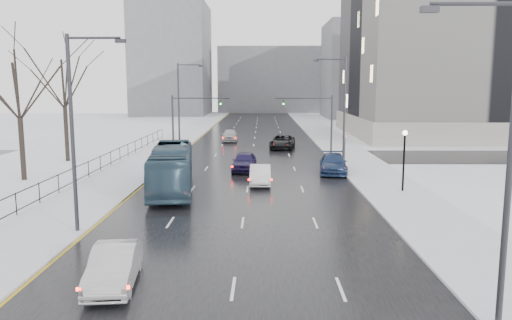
{
  "coord_description": "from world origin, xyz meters",
  "views": [
    {
      "loc": [
        1.07,
        -4.62,
        7.52
      ],
      "look_at": [
        0.65,
        28.89,
        2.5
      ],
      "focal_mm": 35.0,
      "sensor_mm": 36.0,
      "label": 1
    }
  ],
  "objects_px": {
    "streetlight_r_mid": "(342,107)",
    "tree_park_e": "(68,162)",
    "streetlight_l_near": "(76,124)",
    "sedan_right_near": "(260,175)",
    "sedan_left_near": "(114,266)",
    "sedan_center_near": "(244,162)",
    "lamppost_r_mid": "(404,152)",
    "bus": "(172,168)",
    "streetlight_l_far": "(181,102)",
    "streetlight_r_near": "(503,151)",
    "sedan_right_cross": "(282,142)",
    "tree_park_d": "(24,181)",
    "sedan_center_far": "(230,135)",
    "mast_signal_left": "(183,118)",
    "sedan_right_far": "(333,164)",
    "no_uturn_sign": "(345,139)",
    "mast_signal_right": "(322,118)"
  },
  "relations": [
    {
      "from": "mast_signal_left",
      "to": "bus",
      "type": "xyz_separation_m",
      "value": [
        1.95,
        -17.65,
        -2.44
      ]
    },
    {
      "from": "streetlight_r_near",
      "to": "streetlight_l_near",
      "type": "relative_size",
      "value": 1.0
    },
    {
      "from": "streetlight_l_far",
      "to": "streetlight_r_near",
      "type": "bearing_deg",
      "value": -68.75
    },
    {
      "from": "sedan_left_near",
      "to": "tree_park_e",
      "type": "bearing_deg",
      "value": 107.43
    },
    {
      "from": "tree_park_e",
      "to": "sedan_right_cross",
      "type": "relative_size",
      "value": 2.3
    },
    {
      "from": "sedan_right_far",
      "to": "streetlight_r_near",
      "type": "bearing_deg",
      "value": -81.87
    },
    {
      "from": "no_uturn_sign",
      "to": "lamppost_r_mid",
      "type": "bearing_deg",
      "value": -82.67
    },
    {
      "from": "sedan_left_near",
      "to": "sedan_center_near",
      "type": "height_order",
      "value": "sedan_center_near"
    },
    {
      "from": "sedan_center_near",
      "to": "bus",
      "type": "bearing_deg",
      "value": -116.4
    },
    {
      "from": "tree_park_e",
      "to": "sedan_right_cross",
      "type": "distance_m",
      "value": 24.15
    },
    {
      "from": "streetlight_l_near",
      "to": "sedan_center_near",
      "type": "relative_size",
      "value": 2.04
    },
    {
      "from": "mast_signal_left",
      "to": "sedan_right_near",
      "type": "xyz_separation_m",
      "value": [
        8.25,
        -15.22,
        -3.33
      ]
    },
    {
      "from": "tree_park_d",
      "to": "sedan_right_near",
      "type": "height_order",
      "value": "tree_park_d"
    },
    {
      "from": "sedan_center_near",
      "to": "tree_park_e",
      "type": "bearing_deg",
      "value": 167.22
    },
    {
      "from": "sedan_right_near",
      "to": "no_uturn_sign",
      "type": "bearing_deg",
      "value": 53.15
    },
    {
      "from": "streetlight_r_mid",
      "to": "tree_park_e",
      "type": "bearing_deg",
      "value": 171.37
    },
    {
      "from": "no_uturn_sign",
      "to": "sedan_left_near",
      "type": "bearing_deg",
      "value": -114.04
    },
    {
      "from": "sedan_right_near",
      "to": "sedan_right_far",
      "type": "height_order",
      "value": "sedan_right_far"
    },
    {
      "from": "streetlight_r_mid",
      "to": "sedan_left_near",
      "type": "height_order",
      "value": "streetlight_r_mid"
    },
    {
      "from": "mast_signal_right",
      "to": "sedan_center_near",
      "type": "height_order",
      "value": "mast_signal_right"
    },
    {
      "from": "streetlight_r_mid",
      "to": "sedan_right_far",
      "type": "height_order",
      "value": "streetlight_r_mid"
    },
    {
      "from": "sedan_left_near",
      "to": "bus",
      "type": "distance_m",
      "value": 17.11
    },
    {
      "from": "tree_park_d",
      "to": "streetlight_r_near",
      "type": "xyz_separation_m",
      "value": [
        25.97,
        -24.0,
        5.62
      ]
    },
    {
      "from": "sedan_right_near",
      "to": "tree_park_e",
      "type": "bearing_deg",
      "value": 149.17
    },
    {
      "from": "lamppost_r_mid",
      "to": "mast_signal_left",
      "type": "relative_size",
      "value": 0.66
    },
    {
      "from": "lamppost_r_mid",
      "to": "sedan_right_far",
      "type": "xyz_separation_m",
      "value": [
        -3.8,
        7.91,
        -2.09
      ]
    },
    {
      "from": "streetlight_r_mid",
      "to": "sedan_center_far",
      "type": "bearing_deg",
      "value": 117.34
    },
    {
      "from": "bus",
      "to": "sedan_right_far",
      "type": "xyz_separation_m",
      "value": [
        12.58,
        7.56,
        -0.82
      ]
    },
    {
      "from": "no_uturn_sign",
      "to": "streetlight_l_far",
      "type": "bearing_deg",
      "value": 155.27
    },
    {
      "from": "streetlight_r_mid",
      "to": "streetlight_l_near",
      "type": "xyz_separation_m",
      "value": [
        -16.33,
        -20.0,
        0.0
      ]
    },
    {
      "from": "sedan_right_near",
      "to": "tree_park_d",
      "type": "bearing_deg",
      "value": 175.84
    },
    {
      "from": "streetlight_r_near",
      "to": "streetlight_l_far",
      "type": "relative_size",
      "value": 1.0
    },
    {
      "from": "sedan_right_near",
      "to": "lamppost_r_mid",
      "type": "bearing_deg",
      "value": -15.85
    },
    {
      "from": "streetlight_l_near",
      "to": "bus",
      "type": "height_order",
      "value": "streetlight_l_near"
    },
    {
      "from": "sedan_center_near",
      "to": "streetlight_r_near",
      "type": "bearing_deg",
      "value": -69.76
    },
    {
      "from": "streetlight_r_near",
      "to": "streetlight_l_near",
      "type": "xyz_separation_m",
      "value": [
        -16.33,
        10.0,
        0.0
      ]
    },
    {
      "from": "mast_signal_right",
      "to": "sedan_right_far",
      "type": "relative_size",
      "value": 1.16
    },
    {
      "from": "sedan_center_near",
      "to": "tree_park_d",
      "type": "bearing_deg",
      "value": -160.9
    },
    {
      "from": "tree_park_e",
      "to": "sedan_center_far",
      "type": "relative_size",
      "value": 2.69
    },
    {
      "from": "lamppost_r_mid",
      "to": "sedan_center_far",
      "type": "relative_size",
      "value": 0.85
    },
    {
      "from": "streetlight_r_near",
      "to": "streetlight_l_far",
      "type": "distance_m",
      "value": 45.06
    },
    {
      "from": "lamppost_r_mid",
      "to": "sedan_left_near",
      "type": "bearing_deg",
      "value": -132.84
    },
    {
      "from": "streetlight_l_near",
      "to": "sedan_right_near",
      "type": "height_order",
      "value": "streetlight_l_near"
    },
    {
      "from": "mast_signal_left",
      "to": "sedan_left_near",
      "type": "xyz_separation_m",
      "value": [
        2.83,
        -34.72,
        -3.32
      ]
    },
    {
      "from": "sedan_right_cross",
      "to": "sedan_right_far",
      "type": "height_order",
      "value": "sedan_right_cross"
    },
    {
      "from": "tree_park_e",
      "to": "streetlight_r_mid",
      "type": "height_order",
      "value": "streetlight_r_mid"
    },
    {
      "from": "streetlight_r_mid",
      "to": "streetlight_l_near",
      "type": "bearing_deg",
      "value": -129.24
    },
    {
      "from": "lamppost_r_mid",
      "to": "sedan_center_near",
      "type": "distance_m",
      "value": 14.65
    },
    {
      "from": "streetlight_l_far",
      "to": "lamppost_r_mid",
      "type": "height_order",
      "value": "streetlight_l_far"
    },
    {
      "from": "streetlight_l_far",
      "to": "sedan_center_near",
      "type": "bearing_deg",
      "value": -59.79
    }
  ]
}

